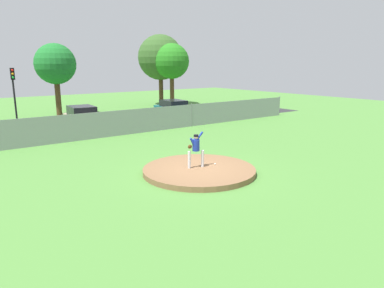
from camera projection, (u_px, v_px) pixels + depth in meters
name	position (u px, v px, depth m)	size (l,w,h in m)	color
ground_plane	(136.00, 148.00, 20.40)	(80.00, 80.00, 0.00)	#4C8438
asphalt_strip	(84.00, 128.00, 27.04)	(44.00, 7.00, 0.01)	#2B2B2D
pitchers_mound	(199.00, 170.00, 15.69)	(5.04, 5.04, 0.24)	brown
pitcher_youth	(196.00, 147.00, 15.53)	(0.78, 0.33, 1.63)	silver
baseball	(215.00, 164.00, 16.14)	(0.07, 0.07, 0.07)	white
chainlink_fence	(107.00, 124.00, 23.34)	(35.12, 0.07, 1.84)	gray
parked_car_champagne	(82.00, 118.00, 26.35)	(2.13, 4.15, 1.73)	tan
parked_car_teal	(173.00, 110.00, 31.59)	(2.16, 4.35, 1.65)	#146066
traffic_cone_orange	(115.00, 122.00, 28.32)	(0.40, 0.40, 0.55)	orange
traffic_light_near	(14.00, 87.00, 27.04)	(0.28, 0.46, 4.52)	black
tree_bushy_near	(55.00, 64.00, 32.57)	(3.77, 3.77, 6.72)	#4C331E
tree_broad_left	(160.00, 58.00, 41.39)	(5.29, 5.29, 8.26)	#4C331E
tree_leaning_west	(172.00, 62.00, 39.91)	(4.00, 4.00, 7.16)	#4C331E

